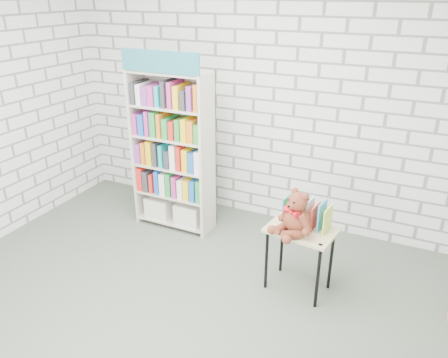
% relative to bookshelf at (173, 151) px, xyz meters
% --- Properties ---
extents(ground, '(4.50, 4.50, 0.00)m').
position_rel_bookshelf_xyz_m(ground, '(0.67, -1.36, -0.90)').
color(ground, '#4B5547').
rests_on(ground, ground).
extents(room_shell, '(4.52, 4.02, 2.81)m').
position_rel_bookshelf_xyz_m(room_shell, '(0.67, -1.36, 0.88)').
color(room_shell, silver).
rests_on(room_shell, ground).
extents(bookshelf, '(0.88, 0.34, 1.98)m').
position_rel_bookshelf_xyz_m(bookshelf, '(0.00, 0.00, 0.00)').
color(bookshelf, beige).
rests_on(bookshelf, ground).
extents(display_table, '(0.62, 0.47, 0.62)m').
position_rel_bookshelf_xyz_m(display_table, '(1.61, -0.55, -0.37)').
color(display_table, tan).
rests_on(display_table, ground).
extents(table_books, '(0.42, 0.23, 0.24)m').
position_rel_bookshelf_xyz_m(table_books, '(1.62, -0.46, -0.16)').
color(table_books, teal).
rests_on(table_books, display_table).
extents(teddy_bear, '(0.37, 0.36, 0.39)m').
position_rel_bookshelf_xyz_m(teddy_bear, '(1.57, -0.64, -0.13)').
color(teddy_bear, brown).
rests_on(teddy_bear, display_table).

